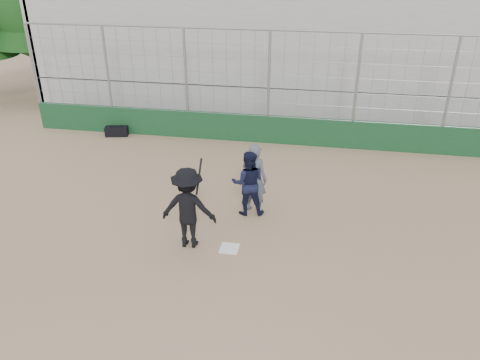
% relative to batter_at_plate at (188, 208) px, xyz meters
% --- Properties ---
extents(ground, '(90.00, 90.00, 0.00)m').
position_rel_batter_at_plate_xyz_m(ground, '(0.98, -0.02, -1.01)').
color(ground, brown).
rests_on(ground, ground).
extents(home_plate, '(0.44, 0.44, 0.02)m').
position_rel_batter_at_plate_xyz_m(home_plate, '(0.98, -0.02, -0.99)').
color(home_plate, white).
rests_on(home_plate, ground).
extents(backstop, '(18.10, 0.25, 4.04)m').
position_rel_batter_at_plate_xyz_m(backstop, '(0.98, 6.98, -0.05)').
color(backstop, '#123A1D').
rests_on(backstop, ground).
extents(bleachers, '(20.25, 6.70, 6.98)m').
position_rel_batter_at_plate_xyz_m(bleachers, '(0.98, 11.93, 1.92)').
color(bleachers, '#9C9C9C').
rests_on(bleachers, ground).
extents(tree_left, '(4.48, 4.48, 7.00)m').
position_rel_batter_at_plate_xyz_m(tree_left, '(-10.02, 10.98, 3.38)').
color(tree_left, '#3D2416').
rests_on(tree_left, ground).
extents(batter_at_plate, '(1.32, 0.83, 2.13)m').
position_rel_batter_at_plate_xyz_m(batter_at_plate, '(0.00, 0.00, 0.00)').
color(batter_at_plate, black).
rests_on(batter_at_plate, ground).
extents(catcher_crouched, '(0.98, 0.82, 1.22)m').
position_rel_batter_at_plate_xyz_m(catcher_crouched, '(1.14, 1.69, -0.40)').
color(catcher_crouched, black).
rests_on(catcher_crouched, ground).
extents(umpire, '(0.83, 0.68, 1.77)m').
position_rel_batter_at_plate_xyz_m(umpire, '(1.27, 1.87, -0.12)').
color(umpire, '#4B545F').
rests_on(umpire, ground).
extents(equipment_bag, '(0.90, 0.52, 0.40)m').
position_rel_batter_at_plate_xyz_m(equipment_bag, '(-4.76, 6.57, -0.82)').
color(equipment_bag, black).
rests_on(equipment_bag, ground).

